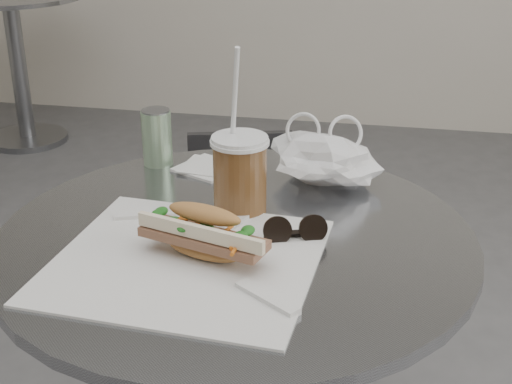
% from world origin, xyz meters
% --- Properties ---
extents(cafe_table, '(0.76, 0.76, 0.74)m').
position_xyz_m(cafe_table, '(0.00, 0.20, 0.47)').
color(cafe_table, slate).
rests_on(cafe_table, ground).
extents(bg_table, '(0.70, 0.70, 0.74)m').
position_xyz_m(bg_table, '(-1.60, 2.40, 0.47)').
color(bg_table, slate).
rests_on(bg_table, ground).
extents(chair_far, '(0.35, 0.38, 0.65)m').
position_xyz_m(chair_far, '(-0.12, 0.79, 0.29)').
color(chair_far, '#313134').
rests_on(chair_far, ground).
extents(sandwich_paper, '(0.40, 0.38, 0.00)m').
position_xyz_m(sandwich_paper, '(-0.05, 0.10, 0.74)').
color(sandwich_paper, white).
rests_on(sandwich_paper, cafe_table).
extents(banh_mi, '(0.25, 0.16, 0.08)m').
position_xyz_m(banh_mi, '(-0.03, 0.11, 0.78)').
color(banh_mi, '#A97940').
rests_on(banh_mi, sandwich_paper).
extents(iced_coffee, '(0.10, 0.10, 0.28)m').
position_xyz_m(iced_coffee, '(-0.01, 0.28, 0.81)').
color(iced_coffee, brown).
rests_on(iced_coffee, cafe_table).
extents(sunglasses, '(0.10, 0.05, 0.05)m').
position_xyz_m(sunglasses, '(0.10, 0.19, 0.76)').
color(sunglasses, black).
rests_on(sunglasses, cafe_table).
extents(plastic_bag, '(0.21, 0.17, 0.09)m').
position_xyz_m(plastic_bag, '(0.11, 0.42, 0.79)').
color(plastic_bag, white).
rests_on(plastic_bag, cafe_table).
extents(napkin_stack, '(0.14, 0.14, 0.01)m').
position_xyz_m(napkin_stack, '(-0.11, 0.45, 0.74)').
color(napkin_stack, white).
rests_on(napkin_stack, cafe_table).
extents(drink_can, '(0.06, 0.06, 0.11)m').
position_xyz_m(drink_can, '(-0.21, 0.46, 0.79)').
color(drink_can, '#5E9F5C').
rests_on(drink_can, cafe_table).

